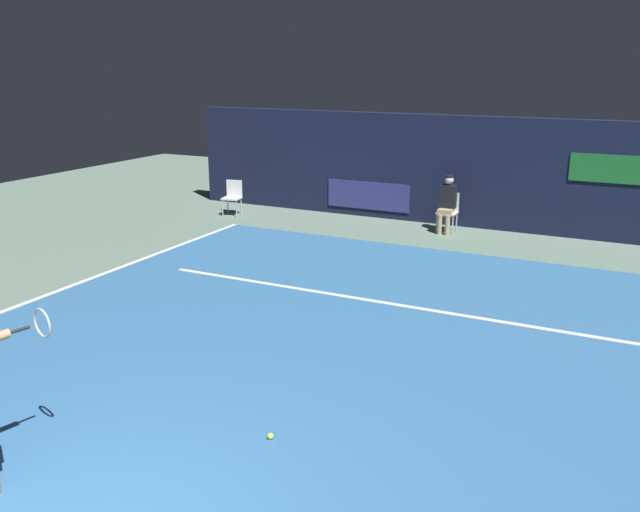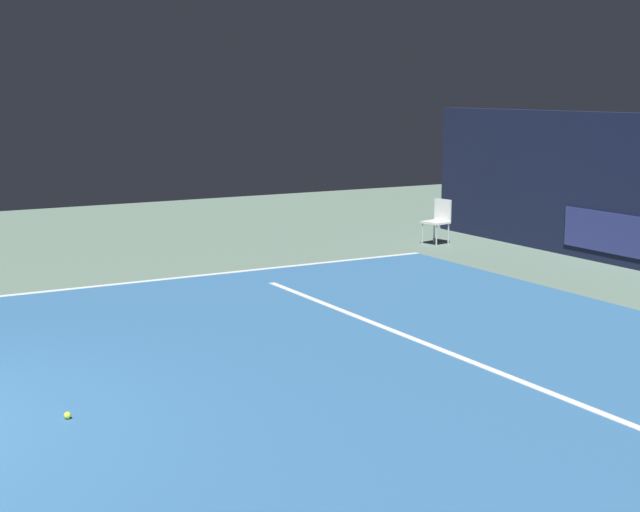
% 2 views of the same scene
% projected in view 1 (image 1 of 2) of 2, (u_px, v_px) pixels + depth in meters
% --- Properties ---
extents(ground_plane, '(30.47, 30.47, 0.00)m').
position_uv_depth(ground_plane, '(330.00, 345.00, 9.31)').
color(ground_plane, slate).
extents(court_surface, '(10.41, 10.93, 0.01)m').
position_uv_depth(court_surface, '(330.00, 345.00, 9.31)').
color(court_surface, '#336699').
rests_on(court_surface, ground).
extents(line_sideline_right, '(0.10, 10.93, 0.01)m').
position_uv_depth(line_sideline_right, '(59.00, 290.00, 11.50)').
color(line_sideline_right, white).
rests_on(line_sideline_right, court_surface).
extents(line_service, '(8.12, 0.10, 0.01)m').
position_uv_depth(line_service, '(380.00, 302.00, 10.95)').
color(line_service, white).
rests_on(line_service, court_surface).
extents(back_wall, '(14.99, 0.33, 2.60)m').
position_uv_depth(back_wall, '(475.00, 172.00, 15.74)').
color(back_wall, '#141933').
rests_on(back_wall, ground).
extents(line_judge_on_chair, '(0.44, 0.53, 1.32)m').
position_uv_depth(line_judge_on_chair, '(447.00, 203.00, 15.33)').
color(line_judge_on_chair, white).
rests_on(line_judge_on_chair, ground).
extents(courtside_chair_near, '(0.51, 0.49, 0.88)m').
position_uv_depth(courtside_chair_near, '(233.00, 195.00, 17.20)').
color(courtside_chair_near, white).
rests_on(courtside_chair_near, ground).
extents(tennis_ball, '(0.07, 0.07, 0.07)m').
position_uv_depth(tennis_ball, '(270.00, 436.00, 6.96)').
color(tennis_ball, '#CCE033').
rests_on(tennis_ball, court_surface).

